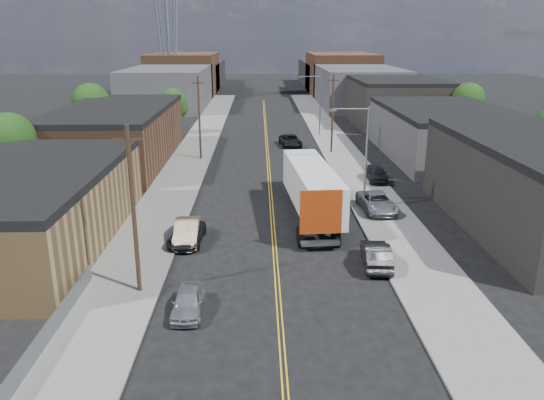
{
  "coord_description": "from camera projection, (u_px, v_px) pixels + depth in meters",
  "views": [
    {
      "loc": [
        -1.04,
        -18.6,
        14.67
      ],
      "look_at": [
        -0.1,
        20.17,
        2.5
      ],
      "focal_mm": 35.0,
      "sensor_mm": 36.0,
      "label": 1
    }
  ],
  "objects": [
    {
      "name": "car_right_oncoming",
      "position": [
        376.0,
        255.0,
        34.86
      ],
      "size": [
        2.08,
        4.95,
        1.59
      ],
      "primitive_type": "imported",
      "rotation": [
        0.0,
        0.0,
        3.06
      ],
      "color": "black",
      "rests_on": "ground"
    },
    {
      "name": "car_right_lot_c",
      "position": [
        376.0,
        173.0,
        54.66
      ],
      "size": [
        1.98,
        4.79,
        1.62
      ],
      "primitive_type": "imported",
      "rotation": [
        0.0,
        0.0,
        -0.01
      ],
      "color": "black",
      "rests_on": "sidewalk_right"
    },
    {
      "name": "chainlink_fence",
      "position": [
        40.0,
        344.0,
        25.03
      ],
      "size": [
        0.05,
        16.0,
        1.22
      ],
      "color": "slate",
      "rests_on": "ground"
    },
    {
      "name": "car_ahead_truck",
      "position": [
        290.0,
        141.0,
        72.32
      ],
      "size": [
        3.18,
        5.8,
        1.54
      ],
      "primitive_type": "imported",
      "rotation": [
        0.0,
        0.0,
        0.12
      ],
      "color": "black",
      "rests_on": "ground"
    },
    {
      "name": "utility_pole_right",
      "position": [
        332.0,
        113.0,
        66.6
      ],
      "size": [
        1.6,
        0.26,
        10.0
      ],
      "color": "black",
      "rests_on": "ground"
    },
    {
      "name": "sidewalk_right",
      "position": [
        345.0,
        158.0,
        65.28
      ],
      "size": [
        5.0,
        140.0,
        0.15
      ],
      "primitive_type": "cube",
      "color": "slate",
      "rests_on": "ground"
    },
    {
      "name": "car_left_c",
      "position": [
        187.0,
        234.0,
        38.69
      ],
      "size": [
        2.49,
        5.02,
        1.37
      ],
      "primitive_type": "imported",
      "rotation": [
        0.0,
        0.0,
        -0.05
      ],
      "color": "black",
      "rests_on": "ground"
    },
    {
      "name": "car_left_b",
      "position": [
        187.0,
        231.0,
        38.94
      ],
      "size": [
        1.93,
        5.0,
        1.63
      ],
      "primitive_type": "imported",
      "rotation": [
        0.0,
        0.0,
        0.04
      ],
      "color": "#7A624F",
      "rests_on": "ground"
    },
    {
      "name": "skyline_left_b",
      "position": [
        184.0,
        74.0,
        134.66
      ],
      "size": [
        16.0,
        26.0,
        10.0
      ],
      "primitive_type": "cube",
      "color": "#553522",
      "rests_on": "ground"
    },
    {
      "name": "tree_left_far",
      "position": [
        173.0,
        104.0,
        79.61
      ],
      "size": [
        4.35,
        4.2,
        6.97
      ],
      "color": "black",
      "rests_on": "ground"
    },
    {
      "name": "streetlight_near",
      "position": [
        362.0,
        150.0,
        44.59
      ],
      "size": [
        3.39,
        0.25,
        9.0
      ],
      "color": "gray",
      "rests_on": "ground"
    },
    {
      "name": "car_left_a",
      "position": [
        188.0,
        301.0,
        28.98
      ],
      "size": [
        1.64,
        4.04,
        1.37
      ],
      "primitive_type": "imported",
      "rotation": [
        0.0,
        0.0,
        -0.01
      ],
      "color": "#A8AAAD",
      "rests_on": "ground"
    },
    {
      "name": "skyline_right_a",
      "position": [
        358.0,
        87.0,
        112.05
      ],
      "size": [
        16.0,
        30.0,
        8.0
      ],
      "primitive_type": "cube",
      "color": "#3D3D3F",
      "rests_on": "ground"
    },
    {
      "name": "industrial_right_c",
      "position": [
        394.0,
        101.0,
        90.21
      ],
      "size": [
        14.0,
        22.0,
        7.6
      ],
      "color": "black",
      "rests_on": "ground"
    },
    {
      "name": "tree_left_mid",
      "position": [
        92.0,
        104.0,
        72.43
      ],
      "size": [
        5.1,
        5.04,
        8.37
      ],
      "color": "black",
      "rests_on": "ground"
    },
    {
      "name": "skyline_left_a",
      "position": [
        169.0,
        87.0,
        111.12
      ],
      "size": [
        16.0,
        30.0,
        8.0
      ],
      "primitive_type": "cube",
      "color": "#3D3D3F",
      "rests_on": "ground"
    },
    {
      "name": "utility_pole_left_near",
      "position": [
        133.0,
        210.0,
        29.97
      ],
      "size": [
        1.6,
        0.26,
        10.0
      ],
      "color": "black",
      "rests_on": "ground"
    },
    {
      "name": "skyline_right_b",
      "position": [
        341.0,
        74.0,
        135.59
      ],
      "size": [
        16.0,
        26.0,
        10.0
      ],
      "primitive_type": "cube",
      "color": "#553522",
      "rests_on": "ground"
    },
    {
      "name": "skyline_left_c",
      "position": [
        194.0,
        74.0,
        154.19
      ],
      "size": [
        16.0,
        40.0,
        7.0
      ],
      "primitive_type": "cube",
      "color": "black",
      "rests_on": "ground"
    },
    {
      "name": "car_right_lot_a",
      "position": [
        377.0,
        202.0,
        45.33
      ],
      "size": [
        2.98,
        5.74,
        1.54
      ],
      "primitive_type": "imported",
      "rotation": [
        0.0,
        0.0,
        0.08
      ],
      "color": "#979A9C",
      "rests_on": "sidewalk_right"
    },
    {
      "name": "sidewalk_left",
      "position": [
        190.0,
        159.0,
        64.84
      ],
      "size": [
        5.0,
        140.0,
        0.15
      ],
      "primitive_type": "cube",
      "color": "slate",
      "rests_on": "ground"
    },
    {
      "name": "ground",
      "position": [
        266.0,
        136.0,
        79.39
      ],
      "size": [
        260.0,
        260.0,
        0.0
      ],
      "primitive_type": "plane",
      "color": "black",
      "rests_on": "ground"
    },
    {
      "name": "streetlight_far",
      "position": [
        318.0,
        100.0,
        77.97
      ],
      "size": [
        3.39,
        0.25,
        9.0
      ],
      "color": "gray",
      "rests_on": "ground"
    },
    {
      "name": "skyline_right_c",
      "position": [
        331.0,
        74.0,
        155.12
      ],
      "size": [
        16.0,
        40.0,
        7.0
      ],
      "primitive_type": "cube",
      "color": "black",
      "rests_on": "ground"
    },
    {
      "name": "warehouse_brown",
      "position": [
        116.0,
        135.0,
        62.72
      ],
      "size": [
        12.0,
        26.0,
        6.6
      ],
      "color": "#553522",
      "rests_on": "ground"
    },
    {
      "name": "warehouse_tan",
      "position": [
        24.0,
        207.0,
        38.07
      ],
      "size": [
        12.0,
        22.0,
        5.6
      ],
      "color": "olive",
      "rests_on": "ground"
    },
    {
      "name": "utility_pole_left_far",
      "position": [
        199.0,
        117.0,
        63.36
      ],
      "size": [
        1.6,
        0.26,
        10.0
      ],
      "color": "black",
      "rests_on": "ground"
    },
    {
      "name": "tree_left_near",
      "position": [
        10.0,
        142.0,
        48.67
      ],
      "size": [
        4.85,
        4.76,
        7.91
      ],
      "color": "black",
      "rests_on": "ground"
    },
    {
      "name": "industrial_right_b",
      "position": [
        445.0,
        132.0,
        65.64
      ],
      "size": [
        14.0,
        24.0,
        6.1
      ],
      "color": "#3D3D3F",
      "rests_on": "ground"
    },
    {
      "name": "semi_truck",
      "position": [
        310.0,
        184.0,
        44.76
      ],
      "size": [
        4.01,
        17.36,
        4.5
      ],
      "rotation": [
        0.0,
        0.0,
        0.08
      ],
      "color": "silver",
      "rests_on": "ground"
    },
    {
      "name": "tree_right_far",
      "position": [
        468.0,
        101.0,
        78.54
      ],
      "size": [
        4.85,
        4.76,
        7.91
      ],
      "color": "black",
      "rests_on": "ground"
    },
    {
      "name": "centerline",
      "position": [
        268.0,
        159.0,
        65.08
      ],
      "size": [
        0.32,
        120.0,
        0.01
      ],
      "primitive_type": "cube",
      "color": "gold",
      "rests_on": "ground"
    }
  ]
}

